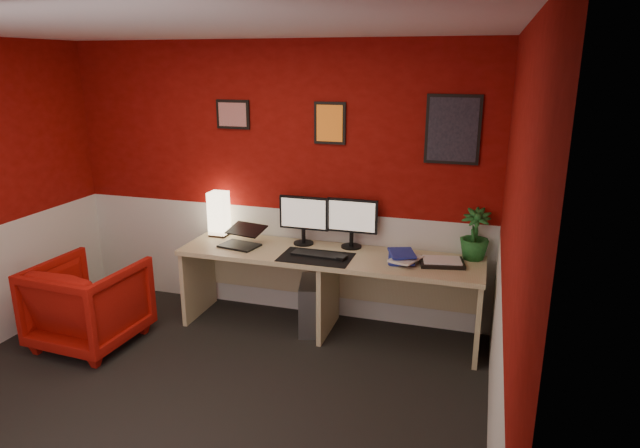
{
  "coord_description": "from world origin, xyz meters",
  "views": [
    {
      "loc": [
        1.85,
        -2.89,
        2.3
      ],
      "look_at": [
        0.6,
        1.21,
        1.05
      ],
      "focal_mm": 31.07,
      "sensor_mm": 36.0,
      "label": 1
    }
  ],
  "objects_px": {
    "desk": "(328,293)",
    "shoji_lamp": "(219,215)",
    "monitor_left": "(303,213)",
    "zen_tray": "(442,263)",
    "pc_tower": "(312,305)",
    "potted_plant": "(475,234)",
    "armchair": "(89,303)",
    "monitor_right": "(352,216)",
    "laptop": "(239,235)"
  },
  "relations": [
    {
      "from": "shoji_lamp",
      "to": "potted_plant",
      "type": "xyz_separation_m",
      "value": [
        2.31,
        0.03,
        0.01
      ]
    },
    {
      "from": "monitor_left",
      "to": "desk",
      "type": "bearing_deg",
      "value": -33.44
    },
    {
      "from": "monitor_left",
      "to": "pc_tower",
      "type": "distance_m",
      "value": 0.83
    },
    {
      "from": "desk",
      "to": "potted_plant",
      "type": "height_order",
      "value": "potted_plant"
    },
    {
      "from": "potted_plant",
      "to": "pc_tower",
      "type": "xyz_separation_m",
      "value": [
        -1.34,
        -0.22,
        -0.72
      ]
    },
    {
      "from": "zen_tray",
      "to": "pc_tower",
      "type": "relative_size",
      "value": 0.78
    },
    {
      "from": "laptop",
      "to": "potted_plant",
      "type": "relative_size",
      "value": 0.77
    },
    {
      "from": "pc_tower",
      "to": "monitor_left",
      "type": "bearing_deg",
      "value": 112.12
    },
    {
      "from": "monitor_right",
      "to": "potted_plant",
      "type": "distance_m",
      "value": 1.04
    },
    {
      "from": "monitor_right",
      "to": "potted_plant",
      "type": "height_order",
      "value": "monitor_right"
    },
    {
      "from": "zen_tray",
      "to": "laptop",
      "type": "bearing_deg",
      "value": -177.75
    },
    {
      "from": "zen_tray",
      "to": "monitor_left",
      "type": "bearing_deg",
      "value": 172.25
    },
    {
      "from": "desk",
      "to": "monitor_left",
      "type": "height_order",
      "value": "monitor_left"
    },
    {
      "from": "monitor_right",
      "to": "pc_tower",
      "type": "bearing_deg",
      "value": -144.66
    },
    {
      "from": "laptop",
      "to": "pc_tower",
      "type": "relative_size",
      "value": 0.73
    },
    {
      "from": "shoji_lamp",
      "to": "zen_tray",
      "type": "bearing_deg",
      "value": -4.96
    },
    {
      "from": "pc_tower",
      "to": "laptop",
      "type": "bearing_deg",
      "value": 170.85
    },
    {
      "from": "potted_plant",
      "to": "zen_tray",
      "type": "bearing_deg",
      "value": -138.09
    },
    {
      "from": "laptop",
      "to": "desk",
      "type": "bearing_deg",
      "value": 14.3
    },
    {
      "from": "laptop",
      "to": "shoji_lamp",
      "type": "bearing_deg",
      "value": 152.83
    },
    {
      "from": "monitor_left",
      "to": "monitor_right",
      "type": "distance_m",
      "value": 0.44
    },
    {
      "from": "desk",
      "to": "pc_tower",
      "type": "height_order",
      "value": "desk"
    },
    {
      "from": "shoji_lamp",
      "to": "monitor_right",
      "type": "relative_size",
      "value": 0.69
    },
    {
      "from": "zen_tray",
      "to": "desk",
      "type": "bearing_deg",
      "value": -178.63
    },
    {
      "from": "potted_plant",
      "to": "armchair",
      "type": "distance_m",
      "value": 3.27
    },
    {
      "from": "laptop",
      "to": "zen_tray",
      "type": "distance_m",
      "value": 1.77
    },
    {
      "from": "shoji_lamp",
      "to": "monitor_left",
      "type": "relative_size",
      "value": 0.69
    },
    {
      "from": "desk",
      "to": "potted_plant",
      "type": "distance_m",
      "value": 1.34
    },
    {
      "from": "monitor_left",
      "to": "laptop",
      "type": "bearing_deg",
      "value": -155.47
    },
    {
      "from": "shoji_lamp",
      "to": "zen_tray",
      "type": "height_order",
      "value": "shoji_lamp"
    },
    {
      "from": "monitor_right",
      "to": "zen_tray",
      "type": "bearing_deg",
      "value": -14.03
    },
    {
      "from": "desk",
      "to": "monitor_left",
      "type": "bearing_deg",
      "value": 146.56
    },
    {
      "from": "armchair",
      "to": "pc_tower",
      "type": "bearing_deg",
      "value": -151.89
    },
    {
      "from": "zen_tray",
      "to": "armchair",
      "type": "bearing_deg",
      "value": -164.04
    },
    {
      "from": "shoji_lamp",
      "to": "laptop",
      "type": "relative_size",
      "value": 1.21
    },
    {
      "from": "desk",
      "to": "zen_tray",
      "type": "height_order",
      "value": "zen_tray"
    },
    {
      "from": "armchair",
      "to": "zen_tray",
      "type": "bearing_deg",
      "value": -160.83
    },
    {
      "from": "laptop",
      "to": "potted_plant",
      "type": "distance_m",
      "value": 2.02
    },
    {
      "from": "desk",
      "to": "zen_tray",
      "type": "distance_m",
      "value": 1.02
    },
    {
      "from": "shoji_lamp",
      "to": "monitor_left",
      "type": "height_order",
      "value": "monitor_left"
    },
    {
      "from": "desk",
      "to": "laptop",
      "type": "relative_size",
      "value": 7.88
    },
    {
      "from": "desk",
      "to": "potted_plant",
      "type": "bearing_deg",
      "value": 11.16
    },
    {
      "from": "zen_tray",
      "to": "potted_plant",
      "type": "height_order",
      "value": "potted_plant"
    },
    {
      "from": "desk",
      "to": "zen_tray",
      "type": "bearing_deg",
      "value": 1.37
    },
    {
      "from": "shoji_lamp",
      "to": "armchair",
      "type": "bearing_deg",
      "value": -126.74
    },
    {
      "from": "pc_tower",
      "to": "armchair",
      "type": "relative_size",
      "value": 0.56
    },
    {
      "from": "desk",
      "to": "shoji_lamp",
      "type": "relative_size",
      "value": 6.5
    },
    {
      "from": "pc_tower",
      "to": "armchair",
      "type": "height_order",
      "value": "armchair"
    },
    {
      "from": "desk",
      "to": "armchair",
      "type": "relative_size",
      "value": 3.26
    },
    {
      "from": "desk",
      "to": "shoji_lamp",
      "type": "xyz_separation_m",
      "value": [
        -1.13,
        0.2,
        0.56
      ]
    }
  ]
}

